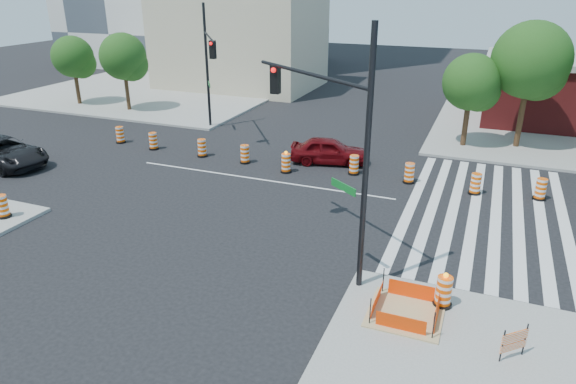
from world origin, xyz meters
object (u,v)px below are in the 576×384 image
(red_coupe, at_px, (329,151))
(signal_pole_se, at_px, (332,127))
(dark_suv, at_px, (3,152))
(signal_pole_nw, at_px, (208,58))

(red_coupe, height_order, signal_pole_se, signal_pole_se)
(red_coupe, height_order, dark_suv, dark_suv)
(dark_suv, height_order, signal_pole_se, signal_pole_se)
(signal_pole_se, xyz_separation_m, signal_pole_nw, (-12.32, 13.41, -0.21))
(red_coupe, height_order, signal_pole_nw, signal_pole_nw)
(red_coupe, xyz_separation_m, signal_pole_nw, (-8.98, 2.76, 4.18))
(dark_suv, bearing_deg, signal_pole_nw, -28.58)
(red_coupe, relative_size, signal_pole_se, 0.51)
(red_coupe, xyz_separation_m, dark_suv, (-16.52, -7.02, 0.04))
(red_coupe, distance_m, dark_suv, 17.95)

